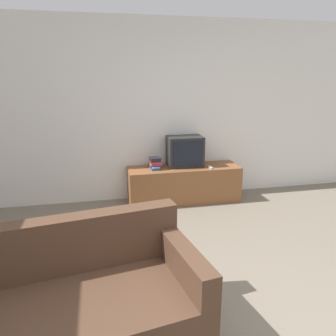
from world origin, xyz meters
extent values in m
cube|color=white|center=(0.00, 3.03, 1.30)|extent=(9.00, 0.06, 2.60)
cube|color=brown|center=(0.24, 2.74, 0.26)|extent=(1.64, 0.49, 0.52)
cube|color=black|center=(0.27, 2.81, 0.74)|extent=(0.51, 0.33, 0.44)
cube|color=black|center=(0.27, 2.64, 0.74)|extent=(0.43, 0.01, 0.36)
cube|color=#4C3323|center=(-1.30, 0.18, 0.20)|extent=(2.07, 1.18, 0.41)
cube|color=#4C3323|center=(-1.36, 0.53, 0.62)|extent=(1.95, 0.47, 0.43)
cube|color=#4C3323|center=(-0.41, 0.33, 0.32)|extent=(0.28, 0.89, 0.64)
cube|color=#23478E|center=(-0.20, 2.74, 0.54)|extent=(0.14, 0.22, 0.03)
cube|color=silver|center=(-0.18, 2.74, 0.56)|extent=(0.11, 0.18, 0.02)
cube|color=#995623|center=(-0.19, 2.75, 0.58)|extent=(0.15, 0.15, 0.02)
cube|color=#7A3884|center=(-0.18, 2.75, 0.60)|extent=(0.15, 0.22, 0.03)
cube|color=#B72D28|center=(-0.19, 2.74, 0.63)|extent=(0.16, 0.21, 0.02)
cube|color=black|center=(-0.19, 2.75, 0.66)|extent=(0.14, 0.20, 0.03)
cube|color=black|center=(-0.18, 2.74, 0.68)|extent=(0.15, 0.16, 0.02)
cube|color=#B7B7B7|center=(0.59, 2.60, 0.54)|extent=(0.05, 0.14, 0.02)
camera|label=1|loc=(-0.96, -1.72, 1.83)|focal=35.00mm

